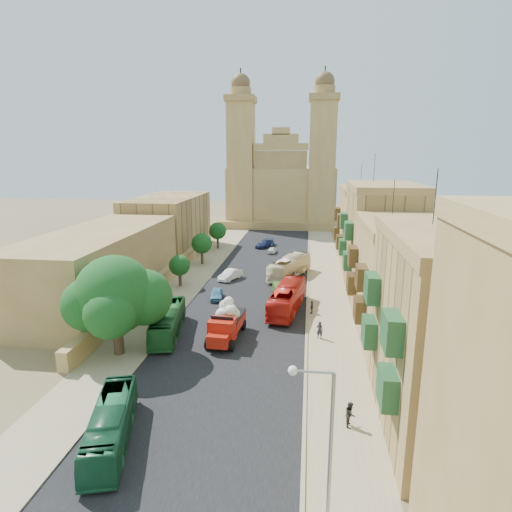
% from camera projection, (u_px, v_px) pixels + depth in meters
% --- Properties ---
extents(ground, '(260.00, 260.00, 0.00)m').
position_uv_depth(ground, '(214.00, 384.00, 33.04)').
color(ground, brown).
extents(road_surface, '(14.00, 140.00, 0.01)m').
position_uv_depth(road_surface, '(259.00, 276.00, 61.99)').
color(road_surface, black).
rests_on(road_surface, ground).
extents(sidewalk_east, '(5.00, 140.00, 0.01)m').
position_uv_depth(sidewalk_east, '(326.00, 279.00, 60.84)').
color(sidewalk_east, '#968562').
rests_on(sidewalk_east, ground).
extents(sidewalk_west, '(5.00, 140.00, 0.01)m').
position_uv_depth(sidewalk_west, '(196.00, 274.00, 63.14)').
color(sidewalk_west, '#968562').
rests_on(sidewalk_west, ground).
extents(kerb_east, '(0.25, 140.00, 0.12)m').
position_uv_depth(kerb_east, '(308.00, 278.00, 61.13)').
color(kerb_east, '#968562').
rests_on(kerb_east, ground).
extents(kerb_west, '(0.25, 140.00, 0.12)m').
position_uv_depth(kerb_west, '(212.00, 274.00, 62.83)').
color(kerb_west, '#968562').
rests_on(kerb_west, ground).
extents(townhouse_a, '(9.00, 14.00, 16.40)m').
position_uv_depth(townhouse_a, '(451.00, 333.00, 26.73)').
color(townhouse_a, '#AB884E').
rests_on(townhouse_a, ground).
extents(townhouse_b, '(9.00, 14.00, 14.90)m').
position_uv_depth(townhouse_b, '(403.00, 280.00, 40.41)').
color(townhouse_b, '#A17F48').
rests_on(townhouse_b, ground).
extents(townhouse_c, '(9.00, 14.00, 17.40)m').
position_uv_depth(townhouse_c, '(381.00, 239.00, 53.63)').
color(townhouse_c, '#AB884E').
rests_on(townhouse_c, ground).
extents(townhouse_d, '(9.00, 14.00, 15.90)m').
position_uv_depth(townhouse_d, '(367.00, 227.00, 67.32)').
color(townhouse_d, '#A17F48').
rests_on(townhouse_d, ground).
extents(west_wall, '(1.00, 40.00, 1.80)m').
position_uv_depth(west_wall, '(151.00, 288.00, 53.65)').
color(west_wall, '#A17F48').
rests_on(west_wall, ground).
extents(west_building_low, '(10.00, 28.00, 8.40)m').
position_uv_depth(west_building_low, '(100.00, 265.00, 51.62)').
color(west_building_low, olive).
rests_on(west_building_low, ground).
extents(west_building_mid, '(10.00, 22.00, 10.00)m').
position_uv_depth(west_building_mid, '(169.00, 225.00, 76.52)').
color(west_building_mid, '#AB884E').
rests_on(west_building_mid, ground).
extents(church, '(28.00, 22.50, 36.30)m').
position_uv_depth(church, '(282.00, 186.00, 106.70)').
color(church, '#A17F48').
rests_on(church, ground).
extents(ficus_tree, '(8.95, 8.23, 8.95)m').
position_uv_depth(ficus_tree, '(116.00, 297.00, 36.82)').
color(ficus_tree, '#392B1C').
rests_on(ficus_tree, ground).
extents(street_tree_a, '(2.77, 2.77, 4.26)m').
position_uv_depth(street_tree_a, '(146.00, 294.00, 45.17)').
color(street_tree_a, '#392B1C').
rests_on(street_tree_a, ground).
extents(street_tree_b, '(2.80, 2.80, 4.31)m').
position_uv_depth(street_tree_b, '(180.00, 266.00, 56.75)').
color(street_tree_b, '#392B1C').
rests_on(street_tree_b, ground).
extents(street_tree_c, '(3.27, 3.27, 5.03)m').
position_uv_depth(street_tree_c, '(202.00, 244.00, 68.21)').
color(street_tree_c, '#392B1C').
rests_on(street_tree_c, ground).
extents(street_tree_d, '(3.22, 3.22, 4.95)m').
position_uv_depth(street_tree_d, '(218.00, 231.00, 79.81)').
color(street_tree_d, '#392B1C').
rests_on(street_tree_d, ground).
extents(streetlamp, '(2.11, 0.44, 8.22)m').
position_uv_depth(streetlamp, '(321.00, 429.00, 19.32)').
color(streetlamp, gray).
rests_on(streetlamp, ground).
extents(red_truck, '(3.01, 6.79, 3.88)m').
position_uv_depth(red_truck, '(226.00, 322.00, 40.74)').
color(red_truck, '#B01B0D').
rests_on(red_truck, ground).
extents(olive_pickup, '(2.84, 4.60, 1.76)m').
position_uv_depth(olive_pickup, '(283.00, 293.00, 51.72)').
color(olive_pickup, '#374F1D').
rests_on(olive_pickup, ground).
extents(bus_green_south, '(4.33, 9.04, 2.45)m').
position_uv_depth(bus_green_south, '(111.00, 425.00, 26.03)').
color(bus_green_south, '#1A5735').
rests_on(bus_green_south, ground).
extents(bus_green_north, '(3.73, 9.78, 2.66)m').
position_uv_depth(bus_green_north, '(168.00, 322.00, 41.78)').
color(bus_green_north, '#1C5D25').
rests_on(bus_green_north, ground).
extents(bus_red_east, '(3.98, 11.00, 2.99)m').
position_uv_depth(bus_red_east, '(287.00, 298.00, 48.11)').
color(bus_red_east, red).
rests_on(bus_red_east, ground).
extents(bus_cream_east, '(6.02, 10.74, 2.94)m').
position_uv_depth(bus_cream_east, '(290.00, 267.00, 61.46)').
color(bus_cream_east, beige).
rests_on(bus_cream_east, ground).
extents(car_blue_a, '(2.01, 3.83, 1.25)m').
position_uv_depth(car_blue_a, '(217.00, 294.00, 52.21)').
color(car_blue_a, teal).
rests_on(car_blue_a, ground).
extents(car_white_a, '(3.11, 4.55, 1.42)m').
position_uv_depth(car_white_a, '(230.00, 275.00, 60.30)').
color(car_white_a, white).
rests_on(car_white_a, ground).
extents(car_cream, '(2.58, 5.14, 1.40)m').
position_uv_depth(car_cream, '(291.00, 274.00, 60.71)').
color(car_cream, '#C6B39C').
rests_on(car_cream, ground).
extents(car_dkblue, '(3.74, 5.18, 1.39)m').
position_uv_depth(car_dkblue, '(264.00, 244.00, 81.26)').
color(car_dkblue, '#161F46').
rests_on(car_dkblue, ground).
extents(car_white_b, '(1.59, 3.28, 1.08)m').
position_uv_depth(car_white_b, '(272.00, 250.00, 76.62)').
color(car_white_b, silver).
rests_on(car_white_b, ground).
extents(car_blue_b, '(1.18, 3.31, 1.09)m').
position_uv_depth(car_blue_b, '(270.00, 242.00, 83.21)').
color(car_blue_b, '#376DBD').
rests_on(car_blue_b, ground).
extents(pedestrian_a, '(0.72, 0.57, 1.73)m').
position_uv_depth(pedestrian_a, '(320.00, 330.00, 40.99)').
color(pedestrian_a, '#252129').
rests_on(pedestrian_a, ground).
extents(pedestrian_b, '(0.71, 0.87, 1.70)m').
position_uv_depth(pedestrian_b, '(350.00, 414.00, 27.75)').
color(pedestrian_b, '#2D2824').
rests_on(pedestrian_b, ground).
extents(pedestrian_c, '(0.57, 0.93, 1.48)m').
position_uv_depth(pedestrian_c, '(312.00, 307.00, 47.45)').
color(pedestrian_c, '#313236').
rests_on(pedestrian_c, ground).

